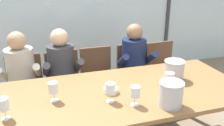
# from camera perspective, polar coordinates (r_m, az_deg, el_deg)

# --- Properties ---
(ground) EXTENTS (14.00, 14.00, 0.00)m
(ground) POSITION_cam_1_polar(r_m,az_deg,el_deg) (3.49, -3.18, -10.38)
(ground) COLOR #847056
(window_glass_panel) EXTENTS (7.58, 0.03, 2.60)m
(window_glass_panel) POSITION_cam_1_polar(r_m,az_deg,el_deg) (4.24, -7.81, 13.89)
(window_glass_panel) COLOR silver
(window_glass_panel) RESTS_ON ground
(window_mullion_right) EXTENTS (0.06, 0.06, 2.60)m
(window_mullion_right) POSITION_cam_1_polar(r_m,az_deg,el_deg) (4.81, 13.39, 14.37)
(window_mullion_right) COLOR #38383D
(window_mullion_right) RESTS_ON ground
(hillside_vineyard) EXTENTS (13.58, 2.40, 1.43)m
(hillside_vineyard) POSITION_cam_1_polar(r_m,az_deg,el_deg) (8.46, -12.56, 13.17)
(hillside_vineyard) COLOR #386633
(hillside_vineyard) RESTS_ON ground
(dining_table) EXTENTS (2.38, 1.05, 0.77)m
(dining_table) POSITION_cam_1_polar(r_m,az_deg,el_deg) (2.31, 2.57, -8.07)
(dining_table) COLOR olive
(dining_table) RESTS_ON ground
(chair_near_curtain) EXTENTS (0.44, 0.44, 0.88)m
(chair_near_curtain) POSITION_cam_1_polar(r_m,az_deg,el_deg) (3.11, -19.88, -5.13)
(chair_near_curtain) COLOR brown
(chair_near_curtain) RESTS_ON ground
(chair_left_of_center) EXTENTS (0.48, 0.48, 0.88)m
(chair_left_of_center) POSITION_cam_1_polar(r_m,az_deg,el_deg) (3.11, -11.25, -4.19)
(chair_left_of_center) COLOR brown
(chair_left_of_center) RESTS_ON ground
(chair_center) EXTENTS (0.44, 0.44, 0.88)m
(chair_center) POSITION_cam_1_polar(r_m,az_deg,el_deg) (3.20, -3.44, -3.05)
(chair_center) COLOR brown
(chair_center) RESTS_ON ground
(chair_right_of_center) EXTENTS (0.46, 0.46, 0.88)m
(chair_right_of_center) POSITION_cam_1_polar(r_m,az_deg,el_deg) (3.35, 5.17, -1.93)
(chair_right_of_center) COLOR brown
(chair_right_of_center) RESTS_ON ground
(chair_near_window_right) EXTENTS (0.47, 0.47, 0.88)m
(chair_near_window_right) POSITION_cam_1_polar(r_m,az_deg,el_deg) (3.50, 11.84, -1.28)
(chair_near_window_right) COLOR brown
(chair_near_window_right) RESTS_ON ground
(person_beige_jumper) EXTENTS (0.47, 0.62, 1.20)m
(person_beige_jumper) POSITION_cam_1_polar(r_m,az_deg,el_deg) (2.93, -20.84, -3.14)
(person_beige_jumper) COLOR #B7AD9E
(person_beige_jumper) RESTS_ON ground
(person_charcoal_jacket) EXTENTS (0.47, 0.62, 1.20)m
(person_charcoal_jacket) POSITION_cam_1_polar(r_m,az_deg,el_deg) (2.93, -11.64, -2.16)
(person_charcoal_jacket) COLOR #38383D
(person_charcoal_jacket) RESTS_ON ground
(person_navy_polo) EXTENTS (0.47, 0.62, 1.20)m
(person_navy_polo) POSITION_cam_1_polar(r_m,az_deg,el_deg) (3.14, 5.62, -0.20)
(person_navy_polo) COLOR #192347
(person_navy_polo) RESTS_ON ground
(ice_bucket_primary) EXTENTS (0.21, 0.21, 0.22)m
(ice_bucket_primary) POSITION_cam_1_polar(r_m,az_deg,el_deg) (2.04, 13.86, -7.13)
(ice_bucket_primary) COLOR #B7B7BC
(ice_bucket_primary) RESTS_ON dining_table
(ice_bucket_secondary) EXTENTS (0.21, 0.21, 0.20)m
(ice_bucket_secondary) POSITION_cam_1_polar(r_m,az_deg,el_deg) (2.55, 14.59, -1.54)
(ice_bucket_secondary) COLOR #B7B7BC
(ice_bucket_secondary) RESTS_ON dining_table
(tasting_bowl) EXTENTS (0.14, 0.14, 0.05)m
(tasting_bowl) POSITION_cam_1_polar(r_m,az_deg,el_deg) (2.23, -0.25, -6.51)
(tasting_bowl) COLOR silver
(tasting_bowl) RESTS_ON dining_table
(wine_glass_by_left_taster) EXTENTS (0.08, 0.08, 0.17)m
(wine_glass_by_left_taster) POSITION_cam_1_polar(r_m,az_deg,el_deg) (2.31, 13.56, -3.55)
(wine_glass_by_left_taster) COLOR silver
(wine_glass_by_left_taster) RESTS_ON dining_table
(wine_glass_near_bucket) EXTENTS (0.08, 0.08, 0.17)m
(wine_glass_near_bucket) POSITION_cam_1_polar(r_m,az_deg,el_deg) (2.12, -13.84, -5.90)
(wine_glass_near_bucket) COLOR silver
(wine_glass_near_bucket) RESTS_ON dining_table
(wine_glass_center_pour) EXTENTS (0.08, 0.08, 0.17)m
(wine_glass_center_pour) POSITION_cam_1_polar(r_m,az_deg,el_deg) (2.00, 5.52, -7.01)
(wine_glass_center_pour) COLOR silver
(wine_glass_center_pour) RESTS_ON dining_table
(wine_glass_by_right_taster) EXTENTS (0.08, 0.08, 0.17)m
(wine_glass_by_right_taster) POSITION_cam_1_polar(r_m,az_deg,el_deg) (2.05, -0.39, -6.26)
(wine_glass_by_right_taster) COLOR silver
(wine_glass_by_right_taster) RESTS_ON dining_table
(wine_glass_spare_empty) EXTENTS (0.08, 0.08, 0.17)m
(wine_glass_spare_empty) POSITION_cam_1_polar(r_m,az_deg,el_deg) (1.99, -24.46, -9.01)
(wine_glass_spare_empty) COLOR silver
(wine_glass_spare_empty) RESTS_ON dining_table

